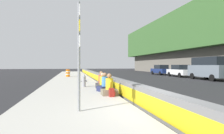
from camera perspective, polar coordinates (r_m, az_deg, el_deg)
name	(u,v)px	position (r m, az deg, el deg)	size (l,w,h in m)	color
ground_plane	(157,115)	(6.48, 13.59, -14.29)	(160.00, 160.00, 0.00)	#232326
sidewalk_strip	(75,118)	(5.85, -11.38, -15.23)	(80.00, 4.40, 0.14)	#A8A59E
jersey_barrier	(157,103)	(6.38, 13.57, -10.61)	(76.00, 0.45, 0.85)	slate
route_sign_post	(79,48)	(6.22, -10.10, 5.85)	(0.44, 0.09, 3.60)	gray
fire_hydrant	(84,80)	(13.11, -8.63, -4.12)	(0.26, 0.46, 0.88)	gray
seated_person_foreground	(109,88)	(9.45, -0.83, -6.57)	(0.70, 0.80, 1.10)	#706651
seated_person_middle	(105,85)	(10.84, -2.21, -5.67)	(0.88, 0.95, 1.09)	#23284C
seated_person_rear	(102,84)	(11.73, -2.95, -5.26)	(0.70, 0.80, 1.05)	#424247
seated_person_far	(101,82)	(12.68, -3.33, -4.74)	(0.76, 0.86, 1.10)	#424247
backpack	(112,93)	(9.02, -0.07, -7.87)	(0.32, 0.28, 0.40)	maroon
construction_barrel	(68,73)	(24.92, -13.43, -1.83)	(0.54, 0.54, 0.95)	orange
parked_car_third	(209,68)	(23.32, 27.76, -0.24)	(5.13, 2.17, 2.56)	slate
parked_car_fourth	(180,71)	(27.94, 20.19, -1.09)	(4.55, 2.05, 1.71)	silver
parked_car_midline	(161,70)	(32.90, 14.82, -0.83)	(4.51, 1.96, 1.71)	navy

